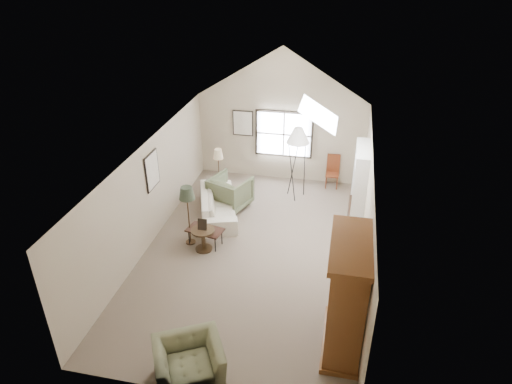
% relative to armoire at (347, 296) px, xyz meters
% --- Properties ---
extents(room_shell, '(5.01, 8.01, 4.00)m').
position_rel_armoire_xyz_m(room_shell, '(-2.18, 2.40, 2.11)').
color(room_shell, '#726151').
rests_on(room_shell, ground).
extents(window, '(1.72, 0.08, 1.42)m').
position_rel_armoire_xyz_m(window, '(-2.08, 6.36, 0.35)').
color(window, black).
rests_on(window, room_shell).
extents(skylight, '(0.80, 1.20, 0.52)m').
position_rel_armoire_xyz_m(skylight, '(-0.88, 3.30, 2.12)').
color(skylight, white).
rests_on(skylight, room_shell).
extents(wall_art, '(1.97, 3.71, 0.88)m').
position_rel_armoire_xyz_m(wall_art, '(-4.06, 4.34, 0.63)').
color(wall_art, black).
rests_on(wall_art, room_shell).
extents(armoire, '(0.60, 1.50, 2.20)m').
position_rel_armoire_xyz_m(armoire, '(0.00, 0.00, 0.00)').
color(armoire, brown).
rests_on(armoire, ground).
extents(tv_alcove, '(0.32, 1.30, 2.10)m').
position_rel_armoire_xyz_m(tv_alcove, '(0.16, 4.00, 0.05)').
color(tv_alcove, white).
rests_on(tv_alcove, ground).
extents(media_console, '(0.34, 1.18, 0.60)m').
position_rel_armoire_xyz_m(media_console, '(0.14, 4.00, -0.80)').
color(media_console, '#382316').
rests_on(media_console, ground).
extents(tv_panel, '(0.05, 0.90, 0.55)m').
position_rel_armoire_xyz_m(tv_panel, '(0.14, 4.00, -0.18)').
color(tv_panel, black).
rests_on(tv_panel, media_console).
extents(sofa, '(1.56, 2.41, 0.66)m').
position_rel_armoire_xyz_m(sofa, '(-3.44, 3.85, -0.77)').
color(sofa, beige).
rests_on(sofa, ground).
extents(armchair_near, '(1.43, 1.37, 0.72)m').
position_rel_armoire_xyz_m(armchair_near, '(-2.45, -1.30, -0.74)').
color(armchair_near, '#696C4C').
rests_on(armchair_near, ground).
extents(armchair_far, '(1.25, 1.27, 0.90)m').
position_rel_armoire_xyz_m(armchair_far, '(-3.22, 4.35, -0.65)').
color(armchair_far, '#5E6748').
rests_on(armchair_far, ground).
extents(coffee_table, '(0.93, 0.64, 0.44)m').
position_rel_armoire_xyz_m(coffee_table, '(-3.35, 2.46, -0.88)').
color(coffee_table, '#341C15').
rests_on(coffee_table, ground).
extents(bowl, '(0.24, 0.24, 0.05)m').
position_rel_armoire_xyz_m(bowl, '(-3.35, 2.46, -0.64)').
color(bowl, '#3B2018').
rests_on(bowl, coffee_table).
extents(side_table, '(0.71, 0.71, 0.56)m').
position_rel_armoire_xyz_m(side_table, '(-3.34, 2.25, -0.82)').
color(side_table, '#3E2C19').
rests_on(side_table, ground).
extents(side_chair, '(0.38, 0.38, 0.98)m').
position_rel_armoire_xyz_m(side_chair, '(-0.56, 6.10, -0.61)').
color(side_chair, maroon).
rests_on(side_chair, ground).
extents(tripod_lamp, '(0.74, 0.74, 2.15)m').
position_rel_armoire_xyz_m(tripod_lamp, '(-1.54, 5.25, -0.02)').
color(tripod_lamp, silver).
rests_on(tripod_lamp, ground).
extents(dark_lamp, '(0.48, 0.48, 1.56)m').
position_rel_armoire_xyz_m(dark_lamp, '(-3.74, 2.45, -0.32)').
color(dark_lamp, '#272E21').
rests_on(dark_lamp, ground).
extents(tan_lamp, '(0.36, 0.36, 1.41)m').
position_rel_armoire_xyz_m(tan_lamp, '(-3.74, 5.05, -0.40)').
color(tan_lamp, tan).
rests_on(tan_lamp, ground).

